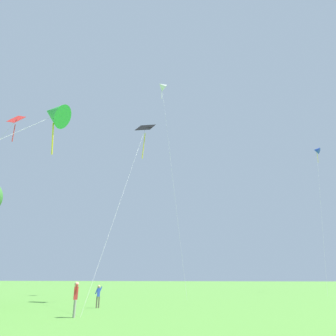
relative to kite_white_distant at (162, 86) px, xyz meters
name	(u,v)px	position (x,y,z in m)	size (l,w,h in m)	color
kite_white_distant	(162,86)	(0.00, 0.00, 0.00)	(4.52, 6.19, 26.79)	white
kite_blue_delta	(317,151)	(21.41, 12.68, -5.94)	(4.62, 9.04, 20.76)	blue
kite_red_high	(13,126)	(-10.30, -13.37, -11.73)	(4.96, 5.47, 15.71)	red
kite_green_small	(55,114)	(-1.34, -20.63, -15.70)	(4.27, 11.02, 11.24)	green
kite_black_large	(144,135)	(0.63, -9.79, -12.01)	(1.87, 10.28, 15.51)	black
person_child_small	(98,294)	(-0.61, -14.58, -25.24)	(0.40, 0.28, 1.33)	#665B4C
person_in_blue_jacket	(76,296)	(0.33, -19.39, -25.10)	(0.34, 0.47, 1.57)	gray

